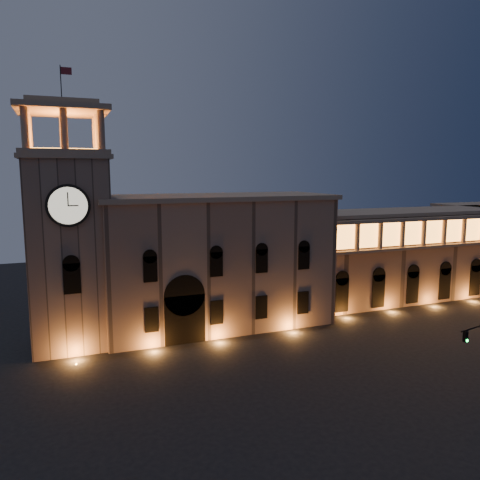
{
  "coord_description": "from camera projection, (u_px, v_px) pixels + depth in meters",
  "views": [
    {
      "loc": [
        -21.46,
        -36.88,
        20.44
      ],
      "look_at": [
        -0.9,
        16.0,
        12.31
      ],
      "focal_mm": 35.0,
      "sensor_mm": 36.0,
      "label": 1
    }
  ],
  "objects": [
    {
      "name": "colonnade_wing",
      "position": [
        408.0,
        253.0,
        77.12
      ],
      "size": [
        40.6,
        11.5,
        14.5
      ],
      "color": "#795D4D",
      "rests_on": "ground"
    },
    {
      "name": "clock_tower",
      "position": [
        69.0,
        241.0,
        54.85
      ],
      "size": [
        9.8,
        9.8,
        32.4
      ],
      "color": "#7E6252",
      "rests_on": "ground"
    },
    {
      "name": "government_building",
      "position": [
        216.0,
        261.0,
        62.86
      ],
      "size": [
        30.8,
        12.8,
        17.6
      ],
      "color": "#7E6252",
      "rests_on": "ground"
    },
    {
      "name": "ground",
      "position": [
        309.0,
        389.0,
        44.62
      ],
      "size": [
        160.0,
        160.0,
        0.0
      ],
      "primitive_type": "plane",
      "color": "black",
      "rests_on": "ground"
    }
  ]
}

